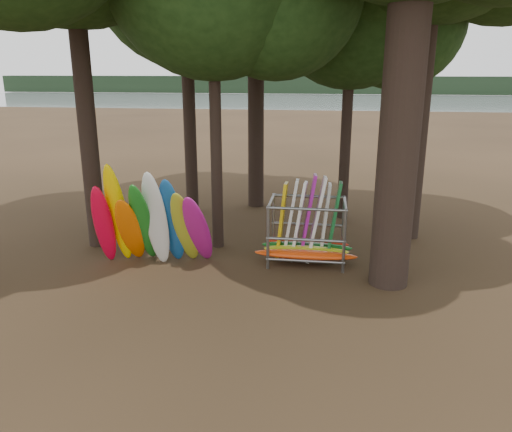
# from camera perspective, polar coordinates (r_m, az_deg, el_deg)

# --- Properties ---
(ground) EXTENTS (120.00, 120.00, 0.00)m
(ground) POSITION_cam_1_polar(r_m,az_deg,el_deg) (14.25, -2.92, -7.03)
(ground) COLOR #47331E
(ground) RESTS_ON ground
(lake) EXTENTS (160.00, 160.00, 0.00)m
(lake) POSITION_cam_1_polar(r_m,az_deg,el_deg) (73.08, 6.31, 11.93)
(lake) COLOR gray
(lake) RESTS_ON ground
(far_shore) EXTENTS (160.00, 4.00, 4.00)m
(far_shore) POSITION_cam_1_polar(r_m,az_deg,el_deg) (122.89, 7.25, 14.64)
(far_shore) COLOR black
(far_shore) RESTS_ON ground
(oak_3) EXTENTS (6.82, 6.82, 10.85)m
(oak_3) POSITION_cam_1_polar(r_m,az_deg,el_deg) (19.48, 10.98, 22.65)
(oak_3) COLOR black
(oak_3) RESTS_ON ground
(kayak_row) EXTENTS (3.56, 2.04, 3.29)m
(kayak_row) POSITION_cam_1_polar(r_m,az_deg,el_deg) (14.87, -11.90, -0.88)
(kayak_row) COLOR red
(kayak_row) RESTS_ON ground
(storage_rack) EXTENTS (3.04, 1.60, 2.68)m
(storage_rack) POSITION_cam_1_polar(r_m,az_deg,el_deg) (15.16, 5.83, -1.96)
(storage_rack) COLOR slate
(storage_rack) RESTS_ON ground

